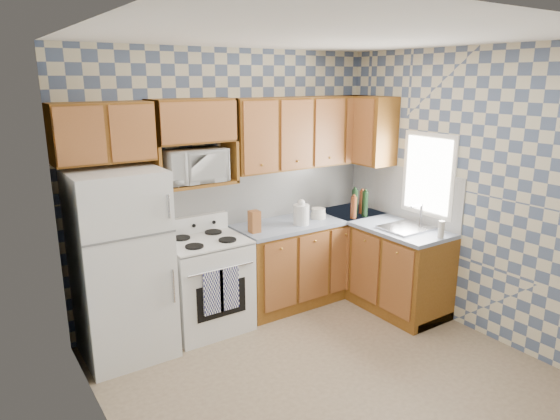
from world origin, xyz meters
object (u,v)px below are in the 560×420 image
object	(u,v)px
microwave	(193,165)
electric_kettle	(301,215)
refrigerator	(121,265)
stove_body	(206,285)

from	to	relation	value
microwave	electric_kettle	xyz separation A→B (m)	(1.07, -0.28, -0.58)
refrigerator	electric_kettle	distance (m)	1.89
stove_body	microwave	world-z (taller)	microwave
stove_body	electric_kettle	bearing A→B (deg)	-5.58
stove_body	refrigerator	bearing A→B (deg)	-178.22
stove_body	electric_kettle	world-z (taller)	electric_kettle
refrigerator	stove_body	world-z (taller)	refrigerator
microwave	refrigerator	bearing A→B (deg)	-165.99
microwave	electric_kettle	bearing A→B (deg)	-15.18
electric_kettle	microwave	bearing A→B (deg)	165.06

